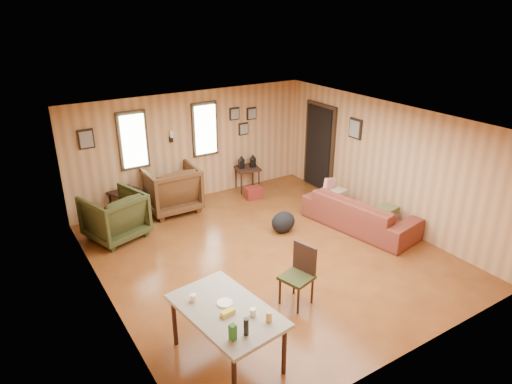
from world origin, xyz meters
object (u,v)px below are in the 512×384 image
recliner_brown (171,186)px  side_table (247,166)px  recliner_green (114,214)px  dining_table (227,314)px  end_table (126,199)px  sofa (360,207)px

recliner_brown → side_table: (1.95, 0.11, 0.04)m
recliner_green → dining_table: 3.91m
end_table → side_table: (2.86, -0.11, 0.19)m
sofa → dining_table: 4.29m
sofa → dining_table: dining_table is taller
end_table → side_table: bearing=-2.1°
recliner_brown → dining_table: 4.63m
recliner_green → side_table: 3.39m
end_table → dining_table: size_ratio=0.45×
recliner_brown → end_table: (-0.91, 0.22, -0.15)m
recliner_green → side_table: size_ratio=1.15×
sofa → recliner_green: size_ratio=2.29×
recliner_green → dining_table: size_ratio=0.63×
sofa → dining_table: size_ratio=1.45×
dining_table → side_table: bearing=48.8°
recliner_green → end_table: size_ratio=1.42×
sofa → recliner_green: 4.68m
recliner_brown → recliner_green: recliner_brown is taller
recliner_brown → recliner_green: (-1.37, -0.59, -0.05)m
dining_table → recliner_brown: bearing=68.4°
sofa → side_table: bearing=6.1°
side_table → dining_table: size_ratio=0.55×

